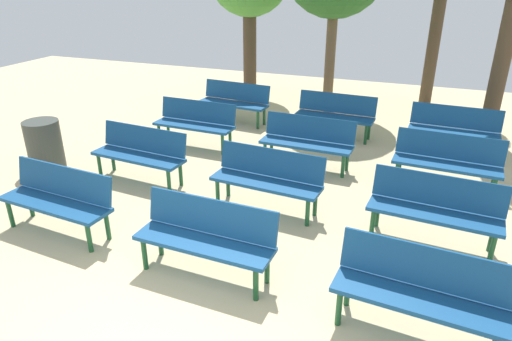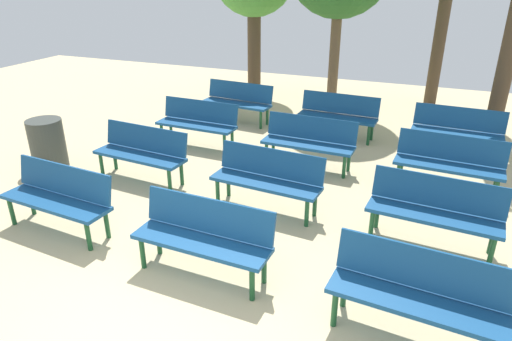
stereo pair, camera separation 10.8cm
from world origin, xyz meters
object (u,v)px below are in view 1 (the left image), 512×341
Objects in this scene: bench_r1_c0 at (140,151)px; bench_r2_c2 at (447,159)px; bench_r1_c1 at (268,176)px; bench_r0_c1 at (207,234)px; bench_r3_c1 at (335,113)px; bench_r0_c2 at (422,289)px; bench_r2_c0 at (195,121)px; bench_r3_c0 at (234,100)px; bench_r2_c1 at (308,139)px; trash_bin at (45,145)px; bench_r3_c2 at (454,127)px; bench_r1_c2 at (435,206)px; bench_r0_c0 at (58,196)px.

bench_r1_c0 is 1.01× the size of bench_r2_c2.
bench_r1_c1 is at bearing 0.07° from bench_r1_c0.
bench_r0_c1 is 1.00× the size of bench_r3_c1.
bench_r0_c2 and bench_r3_c1 have the same top height.
bench_r1_c0 and bench_r2_c0 have the same top height.
bench_r3_c0 is 2.33m from bench_r3_c1.
bench_r2_c1 is at bearing 87.84° from bench_r0_c1.
bench_r2_c0 is at bearing 91.78° from bench_r1_c0.
bench_r0_c1 is at bearing -89.50° from bench_r1_c1.
bench_r3_c0 reaches higher than trash_bin.
bench_r0_c1 is 5.65m from bench_r3_c2.
bench_r0_c0 is at bearing -157.78° from bench_r1_c2.
bench_r1_c0 is 5.70m from bench_r3_c2.
bench_r0_c0 is at bearing -178.66° from bench_r0_c2.
bench_r2_c0 is 2.71m from trash_bin.
bench_r2_c0 and bench_r2_c2 have the same top height.
bench_r0_c2 is 1.00× the size of bench_r3_c0.
trash_bin is at bearing -155.56° from bench_r2_c1.
bench_r2_c1 is 2.27m from bench_r2_c2.
bench_r1_c2 is (4.60, 1.46, 0.00)m from bench_r0_c0.
trash_bin is (-1.72, 1.54, -0.07)m from bench_r0_c0.
bench_r0_c2 is at bearing -67.24° from bench_r3_c1.
bench_r2_c1 is 1.00× the size of bench_r3_c2.
bench_r0_c2 and bench_r2_c0 have the same top height.
bench_r1_c2 is (0.08, 1.74, 0.00)m from bench_r0_c2.
bench_r1_c0 is at bearing -145.58° from bench_r2_c1.
bench_r3_c0 is at bearing 178.60° from bench_r3_c1.
bench_r0_c1 is at bearing -178.59° from bench_r0_c2.
bench_r0_c1 is 2.30m from bench_r0_c2.
bench_r0_c0 and bench_r2_c2 have the same top height.
bench_r1_c0 is 1.73m from bench_r2_c0.
bench_r3_c2 is at bearing 37.75° from bench_r1_c0.
bench_r0_c0 and bench_r2_c1 have the same top height.
bench_r3_c2 is (2.52, 3.29, 0.00)m from bench_r1_c1.
bench_r0_c0 is at bearing -125.06° from bench_r2_c1.
bench_r3_c0 is 1.01× the size of bench_r3_c1.
bench_r0_c1 and bench_r2_c0 have the same top height.
bench_r3_c1 is at bearing 33.83° from bench_r2_c0.
bench_r2_c2 is 0.99× the size of bench_r3_c0.
bench_r3_c1 is (-1.91, 5.26, 0.00)m from bench_r0_c2.
bench_r3_c1 is at bearing 179.44° from bench_r3_c2.
bench_r0_c0 is at bearing -132.31° from bench_r3_c2.
bench_r2_c2 is at bearing -1.93° from bench_r2_c0.
bench_r1_c0 and bench_r2_c1 have the same top height.
bench_r2_c2 is (2.40, 1.60, 0.00)m from bench_r1_c1.
bench_r3_c1 is at bearing 67.02° from bench_r0_c0.
bench_r2_c0 and bench_r3_c2 have the same top height.
bench_r2_c2 is at bearing -18.72° from bench_r3_c0.
bench_r0_c1 is at bearing -36.67° from bench_r1_c0.
bench_r1_c0 is 2.27m from bench_r1_c1.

